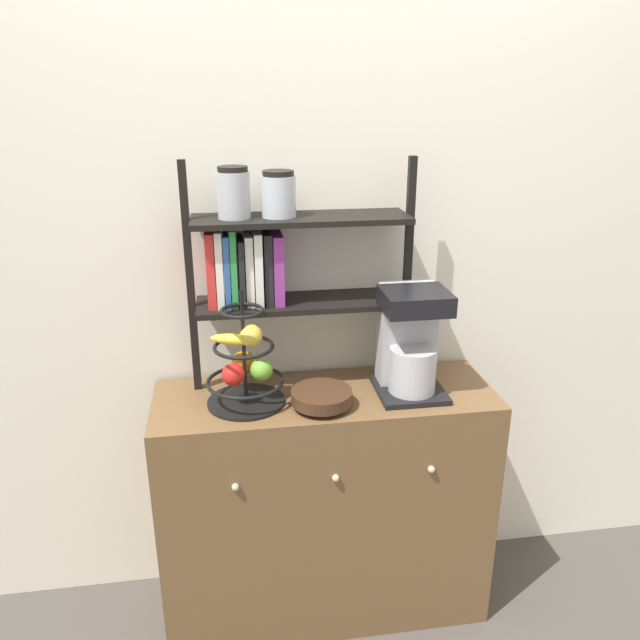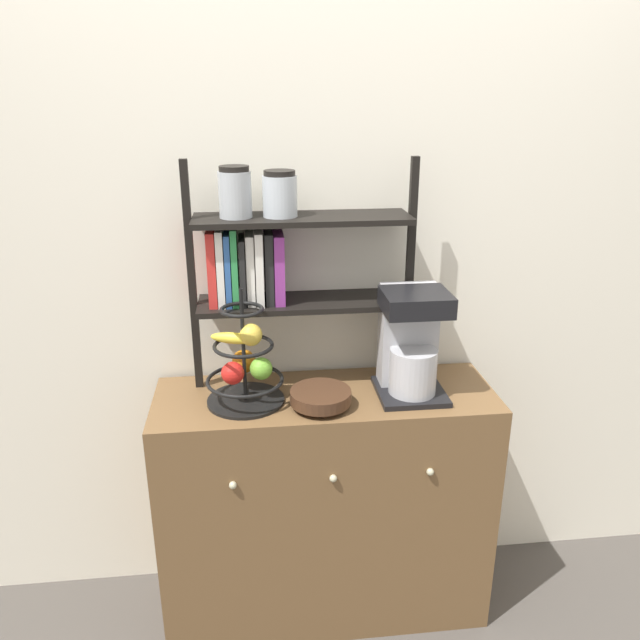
# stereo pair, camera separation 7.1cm
# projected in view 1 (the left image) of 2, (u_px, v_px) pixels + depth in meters

# --- Properties ---
(wall_back) EXTENTS (7.00, 0.05, 2.60)m
(wall_back) POSITION_uv_depth(u_px,v_px,m) (315.00, 247.00, 2.11)
(wall_back) COLOR silver
(wall_back) RESTS_ON ground_plane
(sideboard) EXTENTS (1.12, 0.40, 0.86)m
(sideboard) POSITION_uv_depth(u_px,v_px,m) (325.00, 504.00, 2.19)
(sideboard) COLOR brown
(sideboard) RESTS_ON ground_plane
(coffee_maker) EXTENTS (0.22, 0.23, 0.35)m
(coffee_maker) POSITION_uv_depth(u_px,v_px,m) (410.00, 341.00, 2.02)
(coffee_maker) COLOR black
(coffee_maker) RESTS_ON sideboard
(fruit_stand) EXTENTS (0.25, 0.25, 0.38)m
(fruit_stand) POSITION_uv_depth(u_px,v_px,m) (245.00, 366.00, 1.95)
(fruit_stand) COLOR black
(fruit_stand) RESTS_ON sideboard
(wooden_bowl) EXTENTS (0.19, 0.19, 0.06)m
(wooden_bowl) POSITION_uv_depth(u_px,v_px,m) (322.00, 397.00, 1.95)
(wooden_bowl) COLOR #422819
(wooden_bowl) RESTS_ON sideboard
(shelf_hutch) EXTENTS (0.73, 0.20, 0.75)m
(shelf_hutch) POSITION_uv_depth(u_px,v_px,m) (268.00, 252.00, 1.96)
(shelf_hutch) COLOR black
(shelf_hutch) RESTS_ON sideboard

